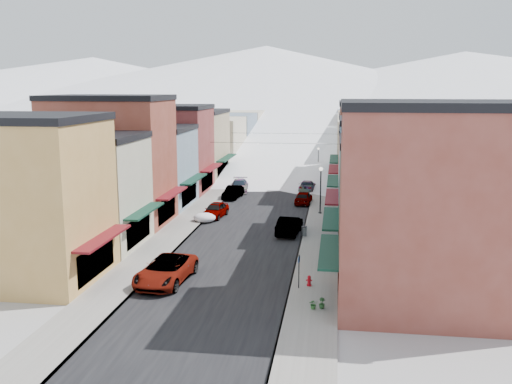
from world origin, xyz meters
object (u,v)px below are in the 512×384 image
(car_green_sedan, at_px, (289,225))
(fire_hydrant, at_px, (309,281))
(car_dark_hatch, at_px, (233,192))
(car_white_suv, at_px, (166,270))
(trash_can, at_px, (304,231))
(car_silver_sedan, at_px, (215,210))
(streetlamp_near, at_px, (321,184))

(car_green_sedan, distance_m, fire_hydrant, 14.14)
(car_dark_hatch, xyz_separation_m, car_green_sedan, (8.11, -15.72, 0.07))
(car_white_suv, distance_m, trash_can, 15.92)
(car_white_suv, distance_m, car_green_sedan, 16.03)
(car_silver_sedan, relative_size, trash_can, 5.36)
(streetlamp_near, bearing_deg, car_white_suv, -113.55)
(car_white_suv, distance_m, car_dark_hatch, 29.99)
(car_green_sedan, distance_m, trash_can, 1.69)
(car_silver_sedan, relative_size, streetlamp_near, 0.92)
(car_dark_hatch, relative_size, fire_hydrant, 6.23)
(car_white_suv, height_order, trash_can, car_white_suv)
(car_green_sedan, bearing_deg, trash_can, 152.11)
(car_silver_sedan, height_order, streetlamp_near, streetlamp_near)
(car_silver_sedan, relative_size, car_dark_hatch, 1.00)
(fire_hydrant, bearing_deg, car_silver_sedan, 118.43)
(trash_can, bearing_deg, car_white_suv, -123.21)
(car_white_suv, relative_size, car_dark_hatch, 1.41)
(car_green_sedan, height_order, streetlamp_near, streetlamp_near)
(car_green_sedan, distance_m, streetlamp_near, 9.11)
(fire_hydrant, bearing_deg, car_dark_hatch, 109.67)
(car_white_suv, bearing_deg, fire_hydrant, 6.54)
(car_white_suv, bearing_deg, trash_can, 61.36)
(car_dark_hatch, relative_size, streetlamp_near, 0.92)
(car_silver_sedan, bearing_deg, car_dark_hatch, 97.17)
(fire_hydrant, height_order, trash_can, trash_can)
(car_dark_hatch, bearing_deg, streetlamp_near, -28.02)
(car_green_sedan, bearing_deg, car_dark_hatch, -56.78)
(car_white_suv, distance_m, streetlamp_near, 24.83)
(car_green_sedan, bearing_deg, car_silver_sedan, -28.95)
(car_white_suv, height_order, car_silver_sedan, car_white_suv)
(car_white_suv, bearing_deg, streetlamp_near, 71.03)
(car_white_suv, height_order, streetlamp_near, streetlamp_near)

